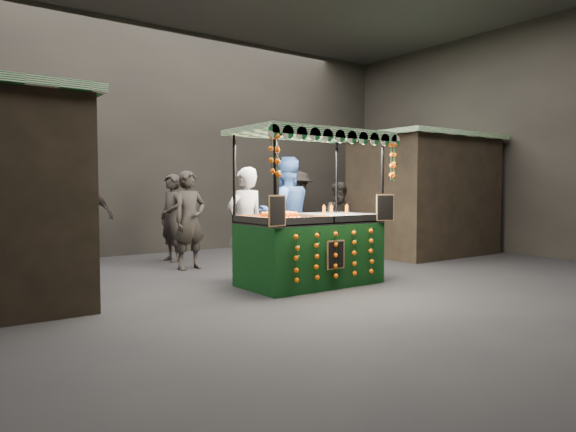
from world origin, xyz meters
TOP-DOWN VIEW (x-y plane):
  - ground at (0.00, 0.00)m, footprint 12.00×12.00m
  - market_hall at (0.00, 0.00)m, footprint 12.10×10.10m
  - neighbour_stall_right at (4.40, 1.50)m, footprint 3.00×2.20m
  - juice_stall at (0.08, 0.01)m, footprint 2.35×1.38m
  - vendor_grey at (-0.57, 0.84)m, footprint 0.67×0.47m
  - vendor_blue at (0.43, 1.17)m, footprint 1.11×0.95m
  - shopper_0 at (-0.74, 2.46)m, footprint 0.70×0.52m
  - shopper_1 at (2.33, 1.88)m, footprint 0.94×0.96m
  - shopper_2 at (-2.09, 4.10)m, footprint 1.10×1.04m
  - shopper_3 at (3.10, 4.32)m, footprint 1.24×1.38m
  - shopper_4 at (-2.62, 4.11)m, footprint 0.96×0.84m
  - shopper_5 at (3.55, 2.12)m, footprint 1.38×1.60m
  - shopper_6 at (-0.59, 3.59)m, footprint 0.48×0.67m
  - shopper_7 at (-3.56, 3.05)m, footprint 0.80×0.73m

SIDE VIEW (x-z plane):
  - ground at x=0.00m, z-range 0.00..0.00m
  - juice_stall at x=0.08m, z-range -0.43..1.84m
  - shopper_1 at x=2.33m, z-range 0.00..1.56m
  - shopper_4 at x=-2.62m, z-range 0.00..1.66m
  - shopper_6 at x=-0.59m, z-range 0.00..1.71m
  - shopper_5 at x=3.55m, z-range 0.00..1.74m
  - shopper_0 at x=-0.74m, z-range 0.00..1.74m
  - vendor_grey at x=-0.57m, z-range 0.00..1.76m
  - shopper_2 at x=-2.09m, z-range 0.00..1.82m
  - shopper_7 at x=-3.56m, z-range 0.00..1.83m
  - shopper_3 at x=3.10m, z-range 0.00..1.86m
  - vendor_blue at x=0.43m, z-range 0.00..1.97m
  - neighbour_stall_right at x=4.40m, z-range 0.01..2.61m
  - market_hall at x=0.00m, z-range 0.86..5.91m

